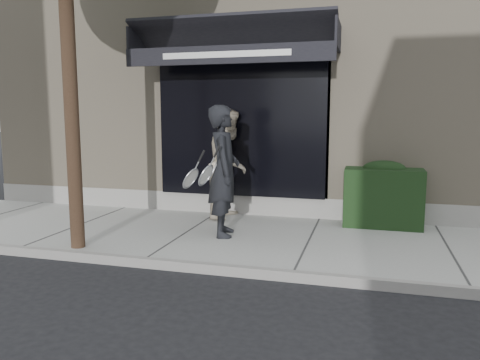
% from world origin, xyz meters
% --- Properties ---
extents(ground, '(80.00, 80.00, 0.00)m').
position_xyz_m(ground, '(0.00, 0.00, 0.00)').
color(ground, black).
rests_on(ground, ground).
extents(sidewalk, '(20.00, 3.00, 0.12)m').
position_xyz_m(sidewalk, '(0.00, 0.00, 0.06)').
color(sidewalk, '#999A94').
rests_on(sidewalk, ground).
extents(curb, '(20.00, 0.10, 0.14)m').
position_xyz_m(curb, '(0.00, -1.55, 0.07)').
color(curb, gray).
rests_on(curb, ground).
extents(building_facade, '(14.30, 8.04, 5.64)m').
position_xyz_m(building_facade, '(-0.01, 4.96, 2.74)').
color(building_facade, tan).
rests_on(building_facade, ground).
extents(hedge, '(1.30, 0.70, 1.14)m').
position_xyz_m(hedge, '(1.10, 1.25, 0.66)').
color(hedge, black).
rests_on(hedge, sidewalk).
extents(pedestrian_front, '(0.92, 0.95, 2.06)m').
position_xyz_m(pedestrian_front, '(-1.35, -0.08, 1.15)').
color(pedestrian_front, black).
rests_on(pedestrian_front, sidewalk).
extents(pedestrian_back, '(0.84, 1.07, 2.03)m').
position_xyz_m(pedestrian_back, '(-1.65, 1.20, 1.13)').
color(pedestrian_back, '#BDAE97').
rests_on(pedestrian_back, sidewalk).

